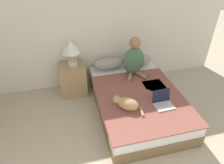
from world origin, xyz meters
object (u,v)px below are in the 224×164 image
object	(u,v)px
pillow_near	(108,63)
cat_tabby	(127,103)
nightstand	(73,79)
bed	(136,100)
laptop_open	(163,102)
pillow_far	(137,60)
table_lamp	(71,48)
person_sitting	(134,59)

from	to	relation	value
pillow_near	cat_tabby	distance (m)	1.26
nightstand	cat_tabby	bearing A→B (deg)	-58.87
bed	laptop_open	world-z (taller)	laptop_open
pillow_near	cat_tabby	xyz separation A→B (m)	(-0.00, -1.26, -0.01)
pillow_far	cat_tabby	size ratio (longest dim) A/B	1.44
pillow_far	nightstand	size ratio (longest dim) A/B	0.99
pillow_far	cat_tabby	distance (m)	1.40
laptop_open	bed	bearing A→B (deg)	118.64
pillow_near	table_lamp	distance (m)	0.82
cat_tabby	bed	bearing A→B (deg)	-91.60
bed	person_sitting	xyz separation A→B (m)	(0.12, 0.56, 0.53)
cat_tabby	laptop_open	xyz separation A→B (m)	(0.58, -0.06, -0.05)
person_sitting	nightstand	world-z (taller)	person_sitting
bed	person_sitting	distance (m)	0.78
bed	table_lamp	size ratio (longest dim) A/B	4.18
pillow_far	nightstand	xyz separation A→B (m)	(-1.34, -0.06, -0.23)
bed	pillow_near	size ratio (longest dim) A/B	3.47
pillow_near	pillow_far	size ratio (longest dim) A/B	1.00
person_sitting	bed	bearing A→B (deg)	-102.16
pillow_near	nightstand	distance (m)	0.77
laptop_open	table_lamp	distance (m)	1.87
pillow_near	nightstand	bearing A→B (deg)	-175.55
bed	pillow_far	size ratio (longest dim) A/B	3.47
nightstand	pillow_near	bearing A→B (deg)	4.45
cat_tabby	table_lamp	world-z (taller)	table_lamp
pillow_near	person_sitting	size ratio (longest dim) A/B	0.80
pillow_near	person_sitting	world-z (taller)	person_sitting
person_sitting	laptop_open	size ratio (longest dim) A/B	2.44
person_sitting	table_lamp	bearing A→B (deg)	166.05
person_sitting	nightstand	size ratio (longest dim) A/B	1.23
pillow_far	laptop_open	xyz separation A→B (m)	(-0.04, -1.31, -0.06)
pillow_far	nightstand	world-z (taller)	pillow_far
person_sitting	table_lamp	size ratio (longest dim) A/B	1.50
person_sitting	cat_tabby	distance (m)	1.06
bed	nightstand	bearing A→B (deg)	141.78
laptop_open	nightstand	world-z (taller)	laptop_open
bed	cat_tabby	xyz separation A→B (m)	(-0.31, -0.38, 0.31)
pillow_near	table_lamp	size ratio (longest dim) A/B	1.20
person_sitting	nightstand	xyz separation A→B (m)	(-1.16, 0.26, -0.43)
nightstand	person_sitting	bearing A→B (deg)	-12.60
laptop_open	pillow_far	bearing A→B (deg)	85.80
bed	table_lamp	xyz separation A→B (m)	(-1.00, 0.84, 0.75)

